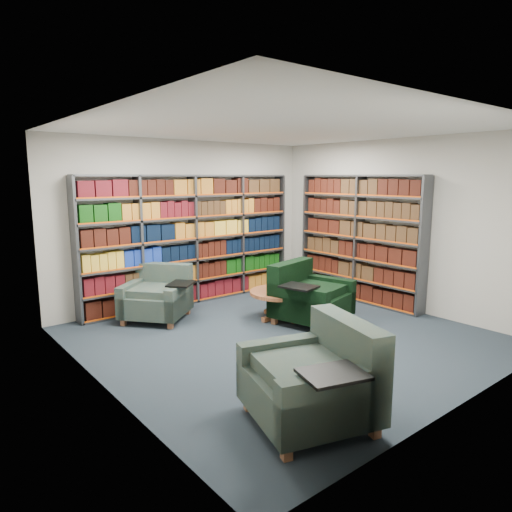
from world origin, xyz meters
TOP-DOWN VIEW (x-y plane):
  - room_shell at (0.00, 0.00)m, footprint 5.02×5.02m
  - bookshelf_back at (0.00, 2.34)m, footprint 4.00×0.28m
  - bookshelf_right at (2.34, 0.60)m, footprint 0.28×2.50m
  - chair_teal_left at (-0.94, 1.85)m, footprint 1.27×1.27m
  - chair_green_right at (0.73, 0.29)m, footprint 1.28×1.20m
  - chair_teal_front at (-1.24, -1.83)m, footprint 1.26×1.33m
  - coffee_table at (0.51, 0.64)m, footprint 0.93×0.93m

SIDE VIEW (x-z plane):
  - chair_teal_left at x=-0.94m, z-range -0.08..0.74m
  - coffee_table at x=0.51m, z-range 0.02..0.68m
  - chair_green_right at x=0.73m, z-range -0.09..0.81m
  - chair_teal_front at x=-1.24m, z-range -0.09..0.83m
  - bookshelf_back at x=0.00m, z-range 0.00..2.20m
  - bookshelf_right at x=2.34m, z-range 0.00..2.20m
  - room_shell at x=0.00m, z-range -0.01..2.81m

